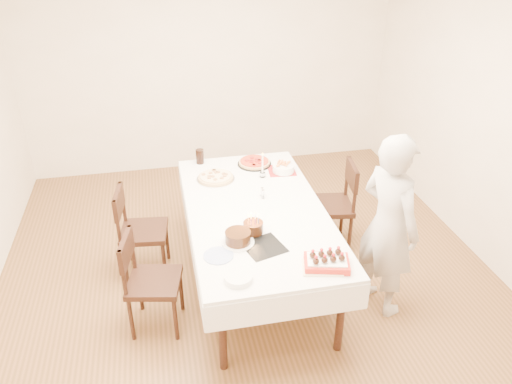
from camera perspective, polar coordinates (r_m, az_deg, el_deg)
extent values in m
plane|color=brown|center=(4.62, -0.67, -10.07)|extent=(5.00, 5.00, 0.00)
cube|color=#F0E0CA|center=(6.25, -5.40, 14.52)|extent=(4.50, 0.04, 2.70)
cube|color=#F0E0CA|center=(4.84, 26.60, 7.09)|extent=(0.04, 5.00, 2.70)
cube|color=white|center=(4.40, 0.00, -6.16)|extent=(1.27, 2.21, 0.75)
imported|color=#BBB6B0|center=(4.06, 14.90, -3.75)|extent=(0.55, 0.66, 1.56)
cylinder|color=beige|center=(4.67, -4.63, 1.66)|extent=(0.40, 0.40, 0.04)
cylinder|color=red|center=(4.94, -0.19, 3.40)|extent=(0.38, 0.38, 0.04)
cube|color=#B21E1E|center=(4.83, 2.94, 2.46)|extent=(0.28, 0.28, 0.01)
cylinder|color=white|center=(4.79, 3.15, 2.74)|extent=(0.22, 0.22, 0.07)
cylinder|color=white|center=(4.65, 0.75, 3.14)|extent=(0.07, 0.07, 0.26)
cylinder|color=black|center=(4.98, -6.44, 4.06)|extent=(0.10, 0.10, 0.15)
cylinder|color=#341C0D|center=(3.76, -2.08, -5.22)|extent=(0.33, 0.33, 0.10)
cube|color=black|center=(3.74, 0.89, -6.31)|extent=(0.35, 0.35, 0.01)
cylinder|color=#391E0F|center=(3.84, -0.32, -3.63)|extent=(0.16, 0.16, 0.15)
cube|color=beige|center=(3.57, 7.58, -8.67)|extent=(0.31, 0.24, 0.02)
cylinder|color=white|center=(3.43, -2.02, -9.76)|extent=(0.25, 0.25, 0.04)
cylinder|color=white|center=(3.66, -4.32, -7.26)|extent=(0.28, 0.28, 0.01)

